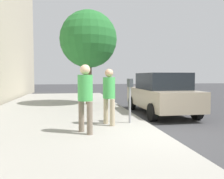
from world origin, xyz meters
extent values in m
plane|color=#38383A|center=(0.00, 0.00, 0.00)|extent=(80.00, 80.00, 0.00)
cube|color=gray|center=(0.00, 3.00, 0.07)|extent=(28.00, 6.00, 0.15)
cylinder|color=gray|center=(1.34, 0.59, 0.72)|extent=(0.07, 0.07, 1.15)
cube|color=#383D42|center=(1.24, 0.59, 1.43)|extent=(0.16, 0.11, 0.26)
cube|color=#383D42|center=(1.44, 0.59, 1.43)|extent=(0.16, 0.11, 0.26)
cube|color=#268C33|center=(1.24, 0.53, 1.45)|extent=(0.10, 0.01, 0.10)
cube|color=#268C33|center=(1.44, 0.53, 1.45)|extent=(0.10, 0.01, 0.10)
cylinder|color=tan|center=(1.37, 1.35, 0.56)|extent=(0.15, 0.15, 0.81)
cylinder|color=tan|center=(1.03, 1.21, 0.56)|extent=(0.15, 0.15, 0.81)
cylinder|color=green|center=(1.20, 1.28, 1.28)|extent=(0.37, 0.37, 0.64)
sphere|color=tan|center=(1.20, 1.28, 1.73)|extent=(0.25, 0.25, 0.25)
cylinder|color=#726656|center=(0.49, 2.15, 0.58)|extent=(0.15, 0.15, 0.85)
cylinder|color=#726656|center=(0.16, 1.95, 0.58)|extent=(0.15, 0.15, 0.85)
cylinder|color=green|center=(0.33, 2.05, 1.34)|extent=(0.39, 0.39, 0.67)
sphere|color=beige|center=(0.33, 2.05, 1.81)|extent=(0.27, 0.27, 0.27)
cube|color=gray|center=(3.58, -1.35, 0.71)|extent=(4.40, 1.85, 0.76)
cube|color=black|center=(3.38, -1.35, 1.43)|extent=(2.20, 1.70, 0.68)
cylinder|color=black|center=(5.01, -0.48, 0.33)|extent=(0.66, 0.22, 0.66)
cylinder|color=black|center=(5.01, -2.23, 0.33)|extent=(0.66, 0.22, 0.66)
cylinder|color=black|center=(2.15, -0.47, 0.33)|extent=(0.66, 0.22, 0.66)
cylinder|color=black|center=(2.15, -2.22, 0.33)|extent=(0.66, 0.22, 0.66)
cylinder|color=brown|center=(6.37, 1.53, 1.41)|extent=(0.32, 0.32, 2.52)
sphere|color=#256D2E|center=(6.37, 1.53, 3.57)|extent=(2.99, 2.99, 2.99)
camera|label=1|loc=(-5.44, 2.36, 1.64)|focal=35.57mm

